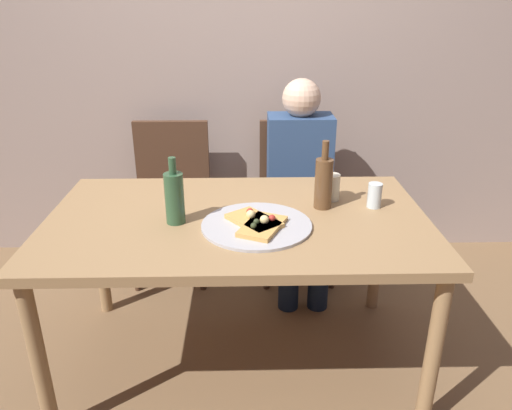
% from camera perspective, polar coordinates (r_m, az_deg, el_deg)
% --- Properties ---
extents(ground_plane, '(8.00, 8.00, 0.00)m').
position_cam_1_polar(ground_plane, '(2.42, -1.92, -17.36)').
color(ground_plane, brown).
extents(back_wall, '(6.00, 0.10, 2.60)m').
position_cam_1_polar(back_wall, '(3.04, -2.08, 18.03)').
color(back_wall, gray).
rests_on(back_wall, ground_plane).
extents(dining_table, '(1.57, 0.94, 0.73)m').
position_cam_1_polar(dining_table, '(2.05, -2.16, -3.19)').
color(dining_table, '#99754C').
rests_on(dining_table, ground_plane).
extents(pizza_tray, '(0.44, 0.44, 0.01)m').
position_cam_1_polar(pizza_tray, '(1.93, 0.07, -2.37)').
color(pizza_tray, '#ADADB2').
rests_on(pizza_tray, dining_table).
extents(pizza_slice_last, '(0.24, 0.25, 0.05)m').
position_cam_1_polar(pizza_slice_last, '(1.93, -0.29, -1.76)').
color(pizza_slice_last, tan).
rests_on(pizza_slice_last, pizza_tray).
extents(pizza_slice_extra, '(0.21, 0.25, 0.05)m').
position_cam_1_polar(pizza_slice_extra, '(1.88, 0.79, -2.40)').
color(pizza_slice_extra, tan).
rests_on(pizza_slice_extra, pizza_tray).
extents(wine_bottle, '(0.08, 0.08, 0.27)m').
position_cam_1_polar(wine_bottle, '(1.95, -9.49, 0.92)').
color(wine_bottle, '#2D5133').
rests_on(wine_bottle, dining_table).
extents(beer_bottle, '(0.08, 0.08, 0.29)m').
position_cam_1_polar(beer_bottle, '(2.08, 7.88, 2.65)').
color(beer_bottle, brown).
rests_on(beer_bottle, dining_table).
extents(tumbler_near, '(0.08, 0.08, 0.12)m').
position_cam_1_polar(tumbler_near, '(2.19, 8.74, 2.08)').
color(tumbler_near, beige).
rests_on(tumbler_near, dining_table).
extents(tumbler_far, '(0.06, 0.06, 0.11)m').
position_cam_1_polar(tumbler_far, '(2.15, 13.65, 1.10)').
color(tumbler_far, silver).
rests_on(tumbler_far, dining_table).
extents(chair_left, '(0.44, 0.44, 0.90)m').
position_cam_1_polar(chair_left, '(2.94, -9.84, 1.72)').
color(chair_left, '#472D1E').
rests_on(chair_left, ground_plane).
extents(chair_right, '(0.44, 0.44, 0.90)m').
position_cam_1_polar(chair_right, '(2.92, 4.81, 1.86)').
color(chair_right, '#472D1E').
rests_on(chair_right, ground_plane).
extents(guest_in_sweater, '(0.36, 0.56, 1.17)m').
position_cam_1_polar(guest_in_sweater, '(2.74, 5.22, 3.21)').
color(guest_in_sweater, navy).
rests_on(guest_in_sweater, ground_plane).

